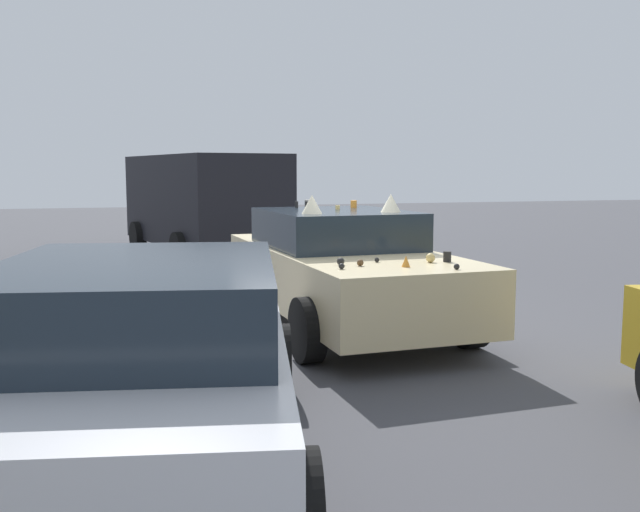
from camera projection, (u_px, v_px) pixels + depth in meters
name	position (u px, v px, depth m)	size (l,w,h in m)	color
ground_plane	(343.00, 327.00, 8.97)	(60.00, 60.00, 0.00)	#47474C
art_car_decorated	(342.00, 268.00, 8.93)	(4.72, 2.23, 1.66)	beige
parked_van_far_right	(202.00, 200.00, 16.07)	(5.67, 3.13, 2.26)	black
parked_sedan_row_back_center	(148.00, 362.00, 4.59)	(4.74, 2.60, 1.43)	silver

